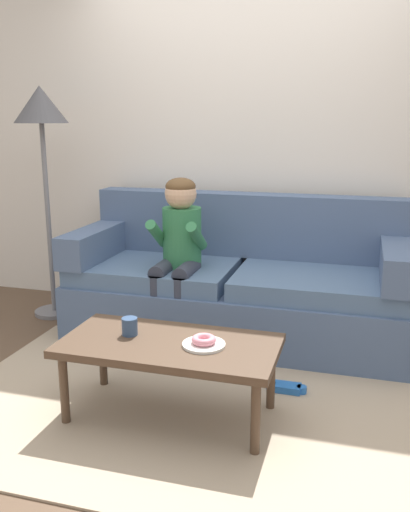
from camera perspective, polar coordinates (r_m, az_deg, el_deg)
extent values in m
plane|color=brown|center=(3.20, -0.90, -13.37)|extent=(10.00, 10.00, 0.00)
cube|color=silver|center=(4.20, 4.75, 12.97)|extent=(8.00, 0.10, 2.80)
cube|color=tan|center=(2.99, -2.36, -15.38)|extent=(2.50, 1.69, 0.01)
cube|color=slate|center=(3.83, 3.20, -5.59)|extent=(2.26, 0.90, 0.38)
cube|color=slate|center=(3.86, -5.10, -1.55)|extent=(1.08, 0.74, 0.12)
cube|color=slate|center=(3.63, 11.80, -2.84)|extent=(1.08, 0.74, 0.12)
cube|color=slate|center=(4.02, 4.42, 3.27)|extent=(2.26, 0.20, 0.45)
cube|color=slate|center=(4.05, -11.03, 1.46)|extent=(0.20, 0.90, 0.22)
cube|color=slate|center=(3.63, 19.31, -0.54)|extent=(0.20, 0.90, 0.22)
cube|color=#4C3828|center=(2.75, -3.70, -9.24)|extent=(1.07, 0.54, 0.04)
cylinder|color=#4C3828|center=(2.86, -14.39, -13.29)|extent=(0.04, 0.04, 0.37)
cylinder|color=#4C3828|center=(2.55, 5.25, -16.41)|extent=(0.04, 0.04, 0.37)
cylinder|color=#4C3828|center=(3.18, -10.55, -10.11)|extent=(0.04, 0.04, 0.37)
cylinder|color=#4C3828|center=(2.91, 6.86, -12.34)|extent=(0.04, 0.04, 0.37)
cylinder|color=#337A4C|center=(3.71, -2.39, 1.97)|extent=(0.26, 0.26, 0.40)
sphere|color=#DBAD89|center=(3.64, -2.54, 6.48)|extent=(0.21, 0.21, 0.21)
ellipsoid|color=brown|center=(3.63, -2.55, 7.22)|extent=(0.20, 0.20, 0.12)
cylinder|color=#333847|center=(3.64, -4.30, -1.36)|extent=(0.11, 0.30, 0.11)
cylinder|color=#333847|center=(3.58, -5.07, -5.53)|extent=(0.09, 0.09, 0.44)
cube|color=black|center=(3.62, -5.27, -9.51)|extent=(0.10, 0.20, 0.06)
cylinder|color=#337A4C|center=(3.65, -4.95, 2.29)|extent=(0.07, 0.29, 0.23)
cylinder|color=#333847|center=(3.59, -1.91, -1.55)|extent=(0.11, 0.30, 0.11)
cylinder|color=#333847|center=(3.52, -2.63, -5.79)|extent=(0.09, 0.09, 0.44)
cube|color=black|center=(3.57, -2.85, -9.82)|extent=(0.10, 0.20, 0.06)
cylinder|color=#337A4C|center=(3.56, -0.85, 2.06)|extent=(0.07, 0.29, 0.23)
cylinder|color=white|center=(2.69, -0.13, -9.17)|extent=(0.21, 0.21, 0.01)
torus|color=pink|center=(2.68, -0.13, -8.68)|extent=(0.17, 0.17, 0.04)
cylinder|color=#334C72|center=(2.83, -7.81, -7.24)|extent=(0.08, 0.08, 0.09)
cube|color=blue|center=(3.16, 8.40, -13.43)|extent=(0.16, 0.09, 0.05)
cylinder|color=blue|center=(3.17, 6.84, -13.28)|extent=(0.06, 0.06, 0.05)
cylinder|color=blue|center=(3.15, 9.98, -13.57)|extent=(0.06, 0.06, 0.05)
cylinder|color=slate|center=(4.46, -15.31, -5.58)|extent=(0.30, 0.30, 0.03)
cylinder|color=slate|center=(4.28, -15.95, 3.90)|extent=(0.04, 0.04, 1.46)
cone|color=#4C4C51|center=(4.22, -16.71, 14.82)|extent=(0.38, 0.38, 0.26)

